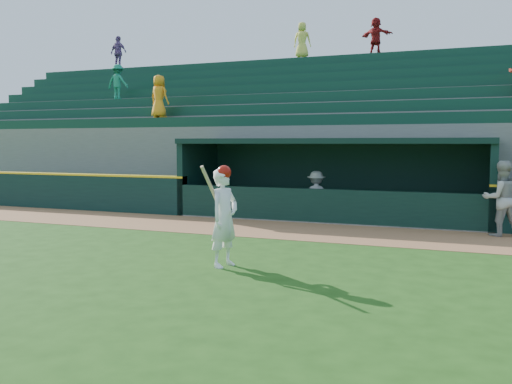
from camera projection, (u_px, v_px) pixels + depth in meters
ground at (223, 269)px, 10.52m from camera, size 120.00×120.00×0.00m
warning_track at (304, 231)px, 15.03m from camera, size 40.00×3.00×0.01m
field_wall_left at (2, 189)px, 21.15m from camera, size 15.50×0.30×1.20m
wall_stripe_left at (1, 173)px, 21.10m from camera, size 15.50×0.32×0.06m
dugout_player_front at (501, 199)px, 14.16m from camera, size 1.12×1.01×1.89m
dugout_player_inside at (316, 195)px, 17.28m from camera, size 1.06×0.77×1.48m
dugout at (334, 174)px, 17.77m from camera, size 9.40×2.80×2.46m
stands at (365, 141)px, 21.89m from camera, size 34.50×6.25×7.59m
batter_at_plate at (224, 216)px, 10.66m from camera, size 0.58×0.86×1.92m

